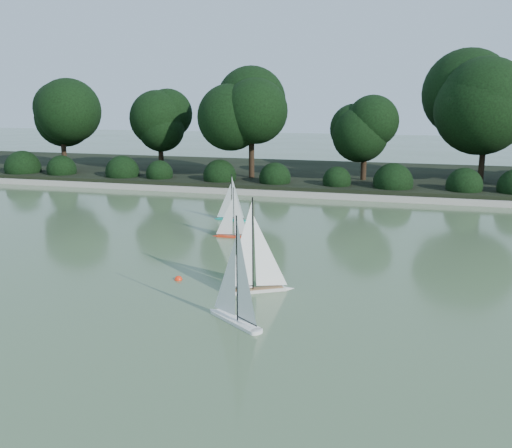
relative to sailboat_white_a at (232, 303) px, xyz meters
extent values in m
plane|color=#415331|center=(-0.21, 1.54, -0.27)|extent=(80.00, 80.00, 0.00)
cube|color=gray|center=(-0.21, 10.54, -0.18)|extent=(40.00, 0.35, 0.18)
cube|color=black|center=(-0.21, 14.54, -0.12)|extent=(40.00, 8.00, 0.30)
cylinder|color=black|center=(-11.21, 12.74, 0.49)|extent=(0.20, 0.20, 1.51)
sphere|color=black|center=(-11.21, 12.74, 2.31)|extent=(2.38, 2.38, 2.38)
cylinder|color=black|center=(-7.21, 13.34, 0.41)|extent=(0.20, 0.20, 1.37)
sphere|color=black|center=(-7.21, 13.34, 2.11)|extent=(2.24, 2.24, 2.24)
cylinder|color=black|center=(-3.21, 12.44, 0.56)|extent=(0.20, 0.20, 1.66)
sphere|color=black|center=(-3.21, 12.44, 2.58)|extent=(2.66, 2.66, 2.66)
cylinder|color=black|center=(0.79, 12.94, 0.36)|extent=(0.20, 0.20, 1.26)
sphere|color=black|center=(0.79, 12.94, 1.93)|extent=(2.10, 2.10, 2.10)
cylinder|color=black|center=(4.79, 13.64, 0.59)|extent=(0.20, 0.20, 1.73)
sphere|color=black|center=(4.79, 13.64, 2.72)|extent=(2.80, 2.80, 2.80)
sphere|color=black|center=(-12.21, 11.44, 0.18)|extent=(1.10, 1.10, 1.10)
sphere|color=black|center=(-10.21, 11.44, 0.18)|extent=(1.10, 1.10, 1.10)
sphere|color=black|center=(-8.21, 11.44, 0.18)|extent=(1.10, 1.10, 1.10)
sphere|color=black|center=(-6.21, 11.44, 0.18)|extent=(1.10, 1.10, 1.10)
sphere|color=black|center=(-4.21, 11.44, 0.18)|extent=(1.10, 1.10, 1.10)
sphere|color=black|center=(-2.21, 11.44, 0.18)|extent=(1.10, 1.10, 1.10)
sphere|color=black|center=(-0.21, 11.44, 0.18)|extent=(1.10, 1.10, 1.10)
sphere|color=black|center=(1.79, 11.44, 0.18)|extent=(1.10, 1.10, 1.10)
sphere|color=black|center=(3.79, 11.44, 0.18)|extent=(1.10, 1.10, 1.10)
cube|color=silver|center=(0.08, -0.06, -0.22)|extent=(0.93, 0.77, 0.10)
cone|color=silver|center=(-0.39, 0.29, -0.22)|extent=(0.28, 0.28, 0.20)
cylinder|color=silver|center=(0.48, -0.36, -0.22)|extent=(0.17, 0.17, 0.10)
cylinder|color=black|center=(0.12, -0.09, 0.62)|extent=(0.03, 0.03, 1.57)
cylinder|color=black|center=(0.29, -0.22, -0.11)|extent=(0.38, 0.29, 0.02)
cube|color=beige|center=(0.01, 1.31, -0.22)|extent=(0.99, 0.68, 0.10)
cone|color=beige|center=(0.52, 1.61, -0.22)|extent=(0.28, 0.28, 0.20)
cylinder|color=beige|center=(-0.43, 1.06, -0.22)|extent=(0.17, 0.17, 0.10)
cube|color=olive|center=(0.01, 1.31, -0.16)|extent=(0.89, 0.60, 0.01)
cylinder|color=black|center=(-0.03, 1.29, 0.62)|extent=(0.03, 0.03, 1.58)
cylinder|color=black|center=(-0.23, 1.18, -0.11)|extent=(0.42, 0.25, 0.02)
cube|color=red|center=(-1.52, 4.82, -0.23)|extent=(0.75, 0.17, 0.07)
cone|color=red|center=(-1.95, 4.81, -0.23)|extent=(0.15, 0.15, 0.15)
cylinder|color=red|center=(-1.14, 4.83, -0.23)|extent=(0.09, 0.09, 0.07)
cylinder|color=black|center=(-1.48, 4.82, 0.38)|extent=(0.02, 0.02, 1.16)
cylinder|color=black|center=(-1.31, 4.82, -0.15)|extent=(0.34, 0.02, 0.01)
cube|color=#109883|center=(-2.11, 6.55, -0.23)|extent=(0.80, 0.29, 0.08)
cone|color=#109883|center=(-2.55, 6.62, -0.23)|extent=(0.18, 0.18, 0.16)
cylinder|color=#109883|center=(-1.72, 6.48, -0.23)|extent=(0.11, 0.11, 0.08)
cylinder|color=black|center=(-2.07, 6.54, 0.41)|extent=(0.02, 0.02, 1.21)
cylinder|color=black|center=(-1.90, 6.51, -0.15)|extent=(0.36, 0.07, 0.01)
sphere|color=#FF2C0D|center=(-1.51, 1.56, -0.27)|extent=(0.14, 0.14, 0.14)
camera|label=1|loc=(2.44, -7.54, 3.00)|focal=40.00mm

